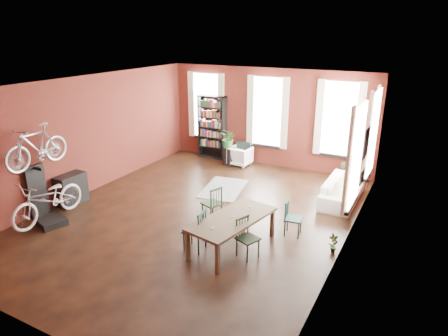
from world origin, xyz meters
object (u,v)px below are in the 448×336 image
Objects in this scene: dining_chair_b at (212,203)px; bike_trainer at (52,222)px; bookshelf at (212,127)px; dining_chair_d at (293,218)px; plant_stand at (229,156)px; dining_chair_a at (195,230)px; cream_sofa at (343,187)px; bicycle_floor at (45,181)px; console_table at (71,189)px; white_armchair at (240,155)px; dining_chair_c at (248,238)px; dining_table at (232,233)px.

bike_trainer is at bearing -36.43° from dining_chair_b.
dining_chair_d is at bearing -43.07° from bookshelf.
bike_trainer is at bearing -105.85° from plant_stand.
cream_sofa is (2.14, 3.96, -0.04)m from dining_chair_a.
cream_sofa is 7.35m from bicycle_floor.
console_table is at bearing -55.40° from dining_chair_b.
dining_chair_b is at bearing -68.41° from plant_stand.
bookshelf is (-2.44, 4.31, 0.67)m from dining_chair_b.
dining_chair_b reaches higher than cream_sofa.
dining_chair_a is 1.28× the size of white_armchair.
console_table is (-5.17, 0.21, -0.01)m from dining_chair_c.
bicycle_floor is (-3.14, -2.03, 0.69)m from dining_chair_b.
dining_table is at bearing -56.52° from bookshelf.
dining_table is 3.34× the size of plant_stand.
white_armchair is 6.34m from bike_trainer.
console_table is 0.42× the size of bicycle_floor.
dining_table is 6.31m from bookshelf.
white_armchair is (-3.15, 3.81, -0.05)m from dining_chair_d.
plant_stand is (-2.53, 4.74, -0.04)m from dining_table.
dining_table is at bearing 116.86° from white_armchair.
dining_chair_c is 1.19× the size of white_armchair.
console_table reaches higher than dining_table.
cream_sofa is (1.06, 3.71, -0.01)m from dining_chair_c.
dining_chair_a is 1.11× the size of dining_chair_d.
dining_chair_d is 1.16× the size of white_armchair.
dining_chair_d is 1.01× the size of console_table.
dining_chair_d is 4.94m from white_armchair.
console_table is (-3.72, -0.89, -0.03)m from dining_chair_b.
dining_chair_c is at bearing -54.24° from bookshelf.
dining_chair_a is 1.04× the size of dining_chair_b.
dining_table is 4.74m from console_table.
dining_chair_a is at bearing -70.05° from plant_stand.
plant_stand is (-4.02, 1.22, -0.11)m from cream_sofa.
dining_chair_a reaches higher than dining_chair_b.
plant_stand is at bearing 73.34° from bicycle_floor.
cream_sofa is 2.60× the size of console_table.
console_table is (-2.53, -4.90, 0.05)m from white_armchair.
dining_chair_c is (0.44, -0.18, 0.07)m from dining_table.
bike_trainer is at bearing -84.14° from dining_chair_a.
dining_chair_a is at bearing 108.92° from white_armchair.
dining_table is 0.79m from dining_chair_a.
cream_sofa is (3.70, -1.40, 0.06)m from white_armchair.
plant_stand is 6.14m from bicycle_floor.
bicycle_floor is at bearing 122.75° from dining_chair_c.
dining_table is 5.37m from plant_stand.
white_armchair is at bearing 31.61° from dining_chair_d.
dining_chair_b is at bearing 149.02° from dining_table.
dining_chair_c reaches higher than dining_chair_d.
white_armchair is 3.96m from cream_sofa.
dining_chair_b reaches higher than dining_table.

